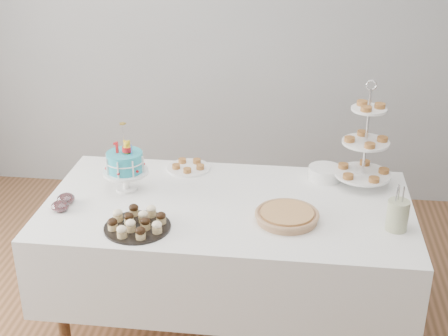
# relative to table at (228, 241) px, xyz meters

# --- Properties ---
(walls) EXTENTS (5.04, 4.04, 2.70)m
(walls) POSITION_rel_table_xyz_m (0.00, -0.30, 0.81)
(walls) COLOR gray
(walls) RESTS_ON floor
(table) EXTENTS (1.92, 1.02, 0.77)m
(table) POSITION_rel_table_xyz_m (0.00, 0.00, 0.00)
(table) COLOR white
(table) RESTS_ON floor
(birthday_cake) EXTENTS (0.25, 0.25, 0.38)m
(birthday_cake) POSITION_rel_table_xyz_m (-0.57, 0.09, 0.33)
(birthday_cake) COLOR white
(birthday_cake) RESTS_ON table
(cupcake_tray) EXTENTS (0.33, 0.33, 0.07)m
(cupcake_tray) POSITION_rel_table_xyz_m (-0.41, -0.31, 0.26)
(cupcake_tray) COLOR black
(cupcake_tray) RESTS_ON table
(pie) EXTENTS (0.32, 0.32, 0.05)m
(pie) POSITION_rel_table_xyz_m (0.31, -0.14, 0.26)
(pie) COLOR tan
(pie) RESTS_ON table
(tiered_stand) EXTENTS (0.31, 0.31, 0.60)m
(tiered_stand) POSITION_rel_table_xyz_m (0.71, 0.31, 0.48)
(tiered_stand) COLOR silver
(tiered_stand) RESTS_ON table
(plate_stack) EXTENTS (0.19, 0.19, 0.07)m
(plate_stack) POSITION_rel_table_xyz_m (0.51, 0.36, 0.26)
(plate_stack) COLOR white
(plate_stack) RESTS_ON table
(pastry_plate) EXTENTS (0.25, 0.25, 0.04)m
(pastry_plate) POSITION_rel_table_xyz_m (-0.28, 0.40, 0.24)
(pastry_plate) COLOR white
(pastry_plate) RESTS_ON table
(jam_bowl_a) EXTENTS (0.09, 0.09, 0.05)m
(jam_bowl_a) POSITION_rel_table_xyz_m (-0.84, -0.19, 0.25)
(jam_bowl_a) COLOR silver
(jam_bowl_a) RESTS_ON table
(jam_bowl_b) EXTENTS (0.09, 0.09, 0.06)m
(jam_bowl_b) POSITION_rel_table_xyz_m (-0.84, -0.10, 0.25)
(jam_bowl_b) COLOR silver
(jam_bowl_b) RESTS_ON table
(utensil_pitcher) EXTENTS (0.11, 0.10, 0.23)m
(utensil_pitcher) POSITION_rel_table_xyz_m (0.84, -0.16, 0.31)
(utensil_pitcher) COLOR beige
(utensil_pitcher) RESTS_ON table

